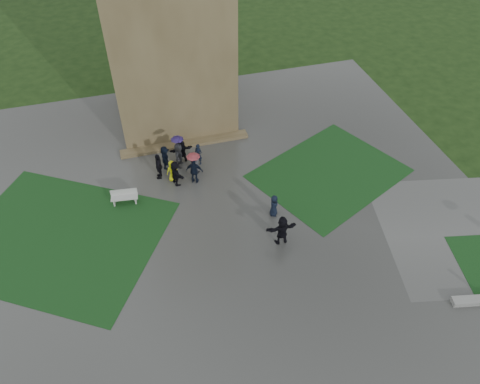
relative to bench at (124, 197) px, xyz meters
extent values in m
plane|color=black|center=(4.63, -5.91, -0.50)|extent=(120.00, 120.00, 0.00)
cube|color=#383936|center=(4.63, -3.91, -0.49)|extent=(34.00, 34.00, 0.02)
cube|color=#123616|center=(-3.87, -1.91, -0.47)|extent=(14.10, 13.46, 0.01)
cube|color=#123616|center=(13.13, -0.91, -0.47)|extent=(11.12, 10.15, 0.01)
cube|color=brown|center=(4.63, 4.69, -0.37)|extent=(9.00, 0.80, 0.22)
cube|color=#B4B5B0|center=(-0.01, -0.07, -0.01)|extent=(1.65, 0.67, 0.06)
cube|color=#B4B5B0|center=(-0.64, 0.01, -0.25)|extent=(0.14, 0.43, 0.45)
cube|color=#B4B5B0|center=(0.63, -0.15, -0.25)|extent=(0.14, 0.43, 0.45)
cube|color=#B4B5B0|center=(0.02, 0.16, 0.24)|extent=(1.60, 0.25, 0.43)
imported|color=black|center=(4.75, 1.80, 0.26)|extent=(0.72, 0.83, 1.48)
imported|color=black|center=(5.13, 2.45, 0.29)|extent=(0.66, 0.64, 1.53)
imported|color=black|center=(4.14, 3.00, 0.37)|extent=(1.61, 0.72, 1.69)
imported|color=#3F3F44|center=(3.87, 2.60, 0.41)|extent=(1.16, 1.76, 1.78)
imported|color=black|center=(2.96, 2.69, 0.36)|extent=(0.85, 1.62, 1.67)
imported|color=black|center=(2.42, 1.78, 0.44)|extent=(0.85, 1.20, 1.84)
imported|color=#E8EC0D|center=(3.18, 1.27, 0.27)|extent=(0.80, 0.60, 1.50)
imported|color=black|center=(3.32, 0.86, 0.39)|extent=(0.96, 1.71, 1.74)
imported|color=black|center=(4.51, 0.68, 0.45)|extent=(1.24, 0.99, 1.85)
imported|color=#3F3F44|center=(4.77, 1.55, 0.33)|extent=(0.96, 1.17, 1.62)
imported|color=#DB5A67|center=(4.51, 0.68, 1.46)|extent=(0.81, 0.81, 0.71)
imported|color=#4F3696|center=(3.87, 2.60, 1.54)|extent=(0.80, 0.80, 0.70)
imported|color=black|center=(8.39, -3.45, 0.25)|extent=(0.75, 0.86, 1.47)
imported|color=black|center=(8.11, -5.61, 0.47)|extent=(1.77, 0.64, 1.91)
camera|label=1|loc=(1.11, -21.67, 19.52)|focal=35.00mm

